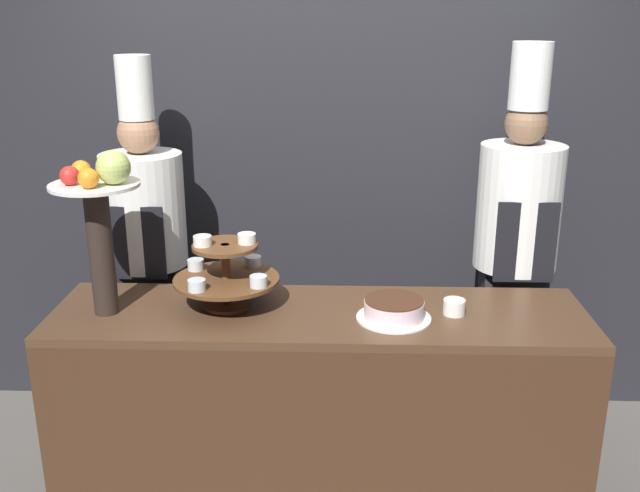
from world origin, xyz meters
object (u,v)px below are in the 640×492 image
at_px(cup_white, 454,307).
at_px(chef_center_left, 516,240).
at_px(fruit_pedestal, 100,211).
at_px(cake_round, 394,310).
at_px(chef_left, 147,245).
at_px(tiered_stand, 226,272).

relative_size(cup_white, chef_center_left, 0.05).
bearing_deg(fruit_pedestal, cake_round, -1.25).
xyz_separation_m(fruit_pedestal, cup_white, (1.40, 0.03, -0.40)).
relative_size(cake_round, chef_left, 0.16).
distance_m(cake_round, cup_white, 0.25).
distance_m(cake_round, chef_left, 1.28).
bearing_deg(cake_round, chef_left, 152.89).
bearing_deg(fruit_pedestal, cup_white, 1.24).
relative_size(fruit_pedestal, cake_round, 2.24).
height_order(tiered_stand, fruit_pedestal, fruit_pedestal).
distance_m(cake_round, chef_center_left, 0.85).
distance_m(cup_white, chef_center_left, 0.65).
xyz_separation_m(cake_round, chef_center_left, (0.60, 0.58, 0.11)).
distance_m(tiered_stand, cake_round, 0.70).
height_order(cake_round, cup_white, cake_round).
xyz_separation_m(cake_round, chef_left, (-1.14, 0.58, 0.07)).
height_order(tiered_stand, cup_white, tiered_stand).
height_order(cake_round, chef_left, chef_left).
bearing_deg(cake_round, chef_center_left, 44.02).
xyz_separation_m(cake_round, cup_white, (0.25, 0.06, -0.01)).
bearing_deg(fruit_pedestal, tiered_stand, 9.18).
relative_size(cup_white, chef_left, 0.05).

